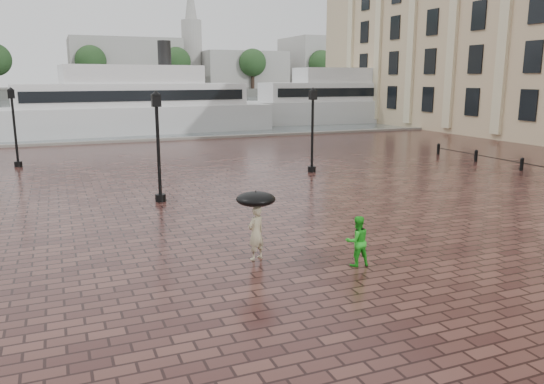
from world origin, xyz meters
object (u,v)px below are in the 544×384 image
(ferry_far, at_px, (349,100))
(child_pedestrian, at_px, (357,241))
(adult_pedestrian, at_px, (256,233))
(ferry_near, at_px, (134,105))
(street_lamps, at_px, (159,133))

(ferry_far, bearing_deg, child_pedestrian, -117.03)
(adult_pedestrian, relative_size, ferry_near, 0.06)
(ferry_far, bearing_deg, ferry_near, -168.91)
(ferry_near, bearing_deg, street_lamps, -99.95)
(ferry_near, bearing_deg, ferry_far, 3.30)
(ferry_near, height_order, ferry_far, ferry_near)
(child_pedestrian, height_order, ferry_near, ferry_near)
(street_lamps, distance_m, ferry_near, 24.15)
(street_lamps, bearing_deg, adult_pedestrian, -89.30)
(street_lamps, bearing_deg, ferry_far, 45.57)
(street_lamps, height_order, adult_pedestrian, street_lamps)
(street_lamps, xyz_separation_m, child_pedestrian, (2.53, -15.12, -1.63))
(adult_pedestrian, bearing_deg, ferry_near, -117.25)
(street_lamps, xyz_separation_m, ferry_far, (27.14, 27.68, 0.21))
(child_pedestrian, bearing_deg, adult_pedestrian, -27.41)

